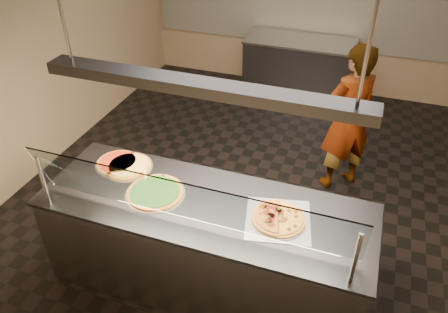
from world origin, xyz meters
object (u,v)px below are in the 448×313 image
(perforated_tray, at_px, (278,220))
(half_pizza_pepperoni, at_px, (266,214))
(serving_counter, at_px, (206,245))
(half_pizza_sausage, at_px, (291,221))
(worker, at_px, (348,120))
(pizza_cheese, at_px, (129,166))
(pizza_spinach, at_px, (155,192))
(pizza_tomato, at_px, (118,162))
(sneeze_guard, at_px, (185,202))
(heat_lamp_housing, at_px, (201,87))
(prep_table, at_px, (298,69))
(pizza_spatula, at_px, (150,176))

(perforated_tray, height_order, half_pizza_pepperoni, half_pizza_pepperoni)
(serving_counter, relative_size, half_pizza_sausage, 6.18)
(half_pizza_pepperoni, relative_size, worker, 0.25)
(half_pizza_sausage, height_order, pizza_cheese, half_pizza_sausage)
(perforated_tray, distance_m, pizza_spinach, 1.02)
(half_pizza_sausage, xyz_separation_m, pizza_tomato, (-1.63, 0.24, -0.01))
(pizza_tomato, bearing_deg, half_pizza_pepperoni, -9.36)
(sneeze_guard, bearing_deg, perforated_tray, 30.61)
(serving_counter, xyz_separation_m, pizza_spinach, (-0.42, -0.02, 0.48))
(pizza_cheese, xyz_separation_m, heat_lamp_housing, (0.82, -0.23, 1.01))
(pizza_spinach, relative_size, pizza_tomato, 1.24)
(half_pizza_sausage, height_order, worker, worker)
(half_pizza_pepperoni, relative_size, pizza_cheese, 1.02)
(half_pizza_pepperoni, height_order, pizza_tomato, half_pizza_pepperoni)
(worker, bearing_deg, pizza_spinach, 14.59)
(serving_counter, bearing_deg, prep_table, 90.15)
(half_pizza_sausage, bearing_deg, sneeze_guard, -153.05)
(worker, bearing_deg, sneeze_guard, 27.46)
(worker, bearing_deg, half_pizza_pepperoni, 37.34)
(sneeze_guard, bearing_deg, heat_lamp_housing, 90.00)
(pizza_tomato, distance_m, worker, 2.46)
(pizza_spinach, bearing_deg, prep_table, 83.96)
(serving_counter, bearing_deg, pizza_spatula, 165.72)
(serving_counter, distance_m, perforated_tray, 0.76)
(pizza_cheese, height_order, heat_lamp_housing, heat_lamp_housing)
(pizza_tomato, bearing_deg, sneeze_guard, -32.27)
(perforated_tray, bearing_deg, pizza_tomato, 171.20)
(serving_counter, distance_m, half_pizza_sausage, 0.85)
(half_pizza_pepperoni, distance_m, prep_table, 3.95)
(pizza_spinach, xyz_separation_m, prep_table, (0.41, 3.92, -0.48))
(sneeze_guard, relative_size, pizza_cheese, 5.75)
(pizza_cheese, bearing_deg, prep_table, 77.62)
(perforated_tray, relative_size, pizza_tomato, 1.45)
(half_pizza_pepperoni, xyz_separation_m, pizza_spinach, (-0.93, -0.03, -0.02))
(pizza_tomato, height_order, prep_table, pizza_tomato)
(prep_table, xyz_separation_m, heat_lamp_housing, (0.01, -3.90, 1.48))
(half_pizza_pepperoni, bearing_deg, pizza_spinach, -178.23)
(pizza_cheese, relative_size, pizza_spatula, 1.56)
(pizza_spinach, distance_m, pizza_cheese, 0.46)
(half_pizza_pepperoni, relative_size, half_pizza_sausage, 1.00)
(half_pizza_pepperoni, xyz_separation_m, pizza_cheese, (-1.32, 0.22, -0.02))
(half_pizza_pepperoni, height_order, pizza_spatula, half_pizza_pepperoni)
(perforated_tray, distance_m, pizza_tomato, 1.55)
(sneeze_guard, height_order, prep_table, sneeze_guard)
(half_pizza_sausage, distance_m, pizza_spinach, 1.12)
(pizza_spatula, distance_m, worker, 2.27)
(pizza_spinach, bearing_deg, pizza_cheese, 147.29)
(pizza_spinach, relative_size, worker, 0.29)
(pizza_tomato, distance_m, pizza_spatula, 0.39)
(prep_table, bearing_deg, pizza_spinach, -96.04)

